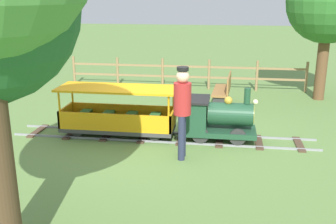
{
  "coord_description": "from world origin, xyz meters",
  "views": [
    {
      "loc": [
        7.43,
        1.27,
        2.79
      ],
      "look_at": [
        0.0,
        0.18,
        0.55
      ],
      "focal_mm": 42.73,
      "sensor_mm": 36.0,
      "label": 1
    }
  ],
  "objects_px": {
    "locomotive": "(215,117)",
    "park_bench": "(224,91)",
    "oak_tree_near": "(329,2)",
    "passenger_car": "(118,116)",
    "conductor_person": "(182,106)"
  },
  "relations": [
    {
      "from": "passenger_car",
      "to": "oak_tree_near",
      "type": "height_order",
      "value": "oak_tree_near"
    },
    {
      "from": "locomotive",
      "to": "passenger_car",
      "type": "xyz_separation_m",
      "value": [
        0.0,
        -1.92,
        -0.06
      ]
    },
    {
      "from": "passenger_car",
      "to": "conductor_person",
      "type": "distance_m",
      "value": 1.76
    },
    {
      "from": "conductor_person",
      "to": "oak_tree_near",
      "type": "bearing_deg",
      "value": 144.75
    },
    {
      "from": "oak_tree_near",
      "to": "passenger_car",
      "type": "bearing_deg",
      "value": -51.76
    },
    {
      "from": "conductor_person",
      "to": "park_bench",
      "type": "height_order",
      "value": "conductor_person"
    },
    {
      "from": "locomotive",
      "to": "park_bench",
      "type": "distance_m",
      "value": 2.52
    },
    {
      "from": "conductor_person",
      "to": "park_bench",
      "type": "bearing_deg",
      "value": 169.03
    },
    {
      "from": "park_bench",
      "to": "passenger_car",
      "type": "bearing_deg",
      "value": -39.36
    },
    {
      "from": "oak_tree_near",
      "to": "park_bench",
      "type": "bearing_deg",
      "value": -66.16
    },
    {
      "from": "conductor_person",
      "to": "oak_tree_near",
      "type": "height_order",
      "value": "oak_tree_near"
    },
    {
      "from": "passenger_car",
      "to": "conductor_person",
      "type": "xyz_separation_m",
      "value": [
        0.93,
        1.4,
        0.53
      ]
    },
    {
      "from": "park_bench",
      "to": "oak_tree_near",
      "type": "distance_m",
      "value": 3.54
    },
    {
      "from": "locomotive",
      "to": "park_bench",
      "type": "bearing_deg",
      "value": 176.8
    },
    {
      "from": "locomotive",
      "to": "park_bench",
      "type": "relative_size",
      "value": 1.09
    }
  ]
}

